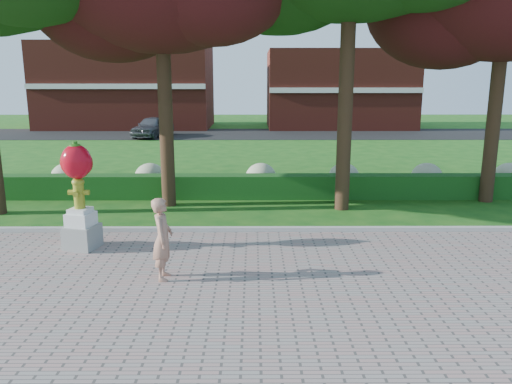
{
  "coord_description": "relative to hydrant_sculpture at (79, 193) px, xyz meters",
  "views": [
    {
      "loc": [
        0.73,
        -9.67,
        3.94
      ],
      "look_at": [
        0.79,
        1.0,
        1.55
      ],
      "focal_mm": 35.0,
      "sensor_mm": 36.0,
      "label": 1
    }
  ],
  "objects": [
    {
      "name": "ground",
      "position": [
        3.34,
        -1.67,
        -1.39
      ],
      "size": [
        100.0,
        100.0,
        0.0
      ],
      "primitive_type": "plane",
      "color": "#134E14",
      "rests_on": "ground"
    },
    {
      "name": "curb",
      "position": [
        3.34,
        1.33,
        -1.31
      ],
      "size": [
        40.0,
        0.18,
        0.15
      ],
      "primitive_type": "cube",
      "color": "#ADADA5",
      "rests_on": "ground"
    },
    {
      "name": "lawn_hedge",
      "position": [
        3.34,
        5.33,
        -0.99
      ],
      "size": [
        24.0,
        0.7,
        0.8
      ],
      "primitive_type": "cube",
      "color": "#124214",
      "rests_on": "ground"
    },
    {
      "name": "hydrangea_row",
      "position": [
        3.91,
        6.33,
        -0.84
      ],
      "size": [
        20.1,
        1.1,
        0.99
      ],
      "color": "#ADBA8E",
      "rests_on": "ground"
    },
    {
      "name": "street",
      "position": [
        3.34,
        26.33,
        -1.38
      ],
      "size": [
        50.0,
        8.0,
        0.02
      ],
      "primitive_type": "cube",
      "color": "black",
      "rests_on": "ground"
    },
    {
      "name": "building_left",
      "position": [
        -6.66,
        32.33,
        2.11
      ],
      "size": [
        14.0,
        8.0,
        7.0
      ],
      "primitive_type": "cube",
      "color": "maroon",
      "rests_on": "ground"
    },
    {
      "name": "building_right",
      "position": [
        11.34,
        32.33,
        1.81
      ],
      "size": [
        12.0,
        8.0,
        6.4
      ],
      "primitive_type": "cube",
      "color": "maroon",
      "rests_on": "ground"
    },
    {
      "name": "hydrant_sculpture",
      "position": [
        0.0,
        0.0,
        0.0
      ],
      "size": [
        0.84,
        0.84,
        2.55
      ],
      "rotation": [
        0.0,
        0.0,
        -0.24
      ],
      "color": "gray",
      "rests_on": "walkway"
    },
    {
      "name": "woman",
      "position": [
        2.27,
        -1.89,
        -0.51
      ],
      "size": [
        0.42,
        0.62,
        1.67
      ],
      "primitive_type": "imported",
      "rotation": [
        0.0,
        0.0,
        1.61
      ],
      "color": "#A6745E",
      "rests_on": "walkway"
    },
    {
      "name": "parked_car",
      "position": [
        -3.08,
        24.16,
        -0.64
      ],
      "size": [
        2.74,
        4.6,
        1.47
      ],
      "primitive_type": "imported",
      "rotation": [
        0.0,
        0.0,
        -0.25
      ],
      "color": "#45474E",
      "rests_on": "street"
    }
  ]
}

